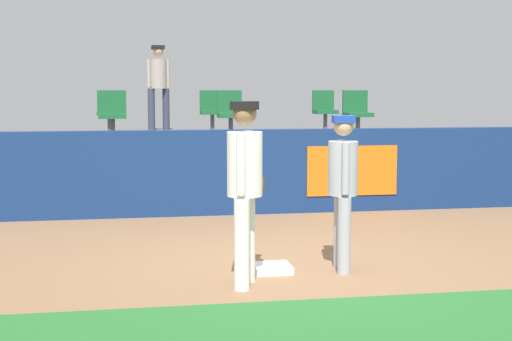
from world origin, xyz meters
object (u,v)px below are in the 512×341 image
object	(u,v)px
first_base	(272,268)
seat_front_right	(357,111)
seat_front_left	(113,112)
player_runner_visitor	(343,181)
player_fielder_home	(245,180)
seat_back_left	(109,109)
seat_front_center	(230,111)
seat_back_right	(325,108)
spectator_hooded	(158,81)
seat_back_center	(212,109)

from	to	relation	value
first_base	seat_front_right	size ratio (longest dim) A/B	0.48
seat_front_left	player_runner_visitor	bearing A→B (deg)	-64.65
player_fielder_home	seat_back_left	xyz separation A→B (m)	(-1.47, 7.55, 0.52)
first_base	seat_front_center	size ratio (longest dim) A/B	0.48
seat_front_left	seat_front_right	size ratio (longest dim) A/B	1.00
seat_back_left	first_base	bearing A→B (deg)	-75.35
player_runner_visitor	player_fielder_home	bearing A→B (deg)	-61.30
player_fielder_home	seat_front_left	distance (m)	5.93
player_runner_visitor	seat_back_right	xyz separation A→B (m)	(1.74, 7.12, 0.61)
spectator_hooded	player_runner_visitor	bearing A→B (deg)	89.33
seat_front_left	seat_front_center	xyz separation A→B (m)	(2.04, -0.00, -0.00)
seat_front_right	seat_back_right	xyz separation A→B (m)	(-0.12, 1.80, -0.00)
seat_front_center	spectator_hooded	distance (m)	3.16
first_base	player_runner_visitor	size ratio (longest dim) A/B	0.24
seat_back_center	seat_front_right	size ratio (longest dim) A/B	1.00
player_fielder_home	player_runner_visitor	size ratio (longest dim) A/B	1.10
seat_front_right	seat_front_center	world-z (taller)	same
seat_front_center	spectator_hooded	size ratio (longest dim) A/B	0.47
spectator_hooded	seat_back_right	bearing A→B (deg)	150.07
player_runner_visitor	seat_back_center	world-z (taller)	seat_back_center
seat_front_right	spectator_hooded	size ratio (longest dim) A/B	0.47
player_runner_visitor	seat_front_left	size ratio (longest dim) A/B	2.01
player_fielder_home	seat_back_left	distance (m)	7.71
player_runner_visitor	seat_back_right	bearing A→B (deg)	174.36
seat_front_center	seat_back_right	bearing A→B (deg)	39.12
seat_front_center	spectator_hooded	world-z (taller)	spectator_hooded
player_fielder_home	seat_back_left	world-z (taller)	seat_back_left
seat_back_right	spectator_hooded	size ratio (longest dim) A/B	0.47
player_fielder_home	seat_back_center	xyz separation A→B (m)	(0.54, 7.55, 0.52)
first_base	seat_front_center	distance (m)	5.48
player_fielder_home	spectator_hooded	world-z (taller)	spectator_hooded
seat_back_left	seat_front_center	xyz separation A→B (m)	(2.13, -1.80, -0.00)
player_fielder_home	seat_back_right	bearing A→B (deg)	178.48
seat_front_right	seat_front_center	bearing A→B (deg)	-179.99
seat_front_left	seat_front_center	bearing A→B (deg)	-0.01
seat_front_right	seat_front_center	distance (m)	2.33
first_base	spectator_hooded	size ratio (longest dim) A/B	0.22
player_fielder_home	spectator_hooded	size ratio (longest dim) A/B	1.04
seat_back_left	seat_back_right	bearing A→B (deg)	-0.00
seat_back_center	seat_front_center	world-z (taller)	same
seat_back_center	seat_front_left	size ratio (longest dim) A/B	1.00
spectator_hooded	seat_back_center	bearing A→B (deg)	120.83
seat_front_center	seat_back_right	xyz separation A→B (m)	(2.21, 1.80, 0.00)
seat_back_left	seat_front_right	size ratio (longest dim) A/B	1.00
player_fielder_home	seat_front_center	distance (m)	5.81
first_base	seat_back_center	distance (m)	7.22
seat_back_center	player_fielder_home	bearing A→B (deg)	-94.12
player_runner_visitor	seat_back_center	size ratio (longest dim) A/B	2.01
seat_front_left	player_fielder_home	bearing A→B (deg)	-76.47
player_runner_visitor	seat_front_center	bearing A→B (deg)	-166.80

